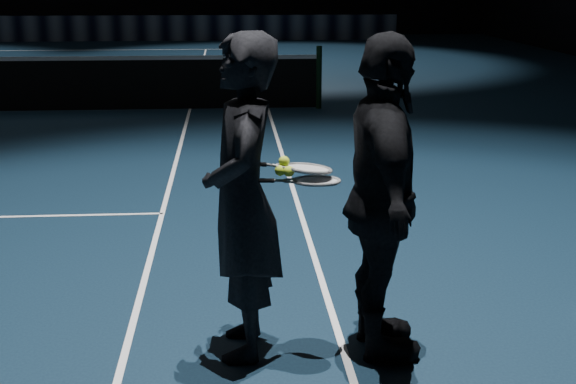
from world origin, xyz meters
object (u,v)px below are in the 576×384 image
player_a (242,199)px  tennis_balls (284,168)px  racket_lower (317,181)px  player_b (383,199)px  racket_upper (309,169)px

player_a → tennis_balls: (0.25, -0.02, 0.19)m
tennis_balls → racket_lower: bearing=-6.9°
racket_lower → tennis_balls: tennis_balls is taller
player_a → racket_lower: player_a is taller
player_b → racket_lower: 0.42m
player_b → racket_lower: bearing=85.8°
racket_lower → tennis_balls: (-0.19, 0.02, 0.08)m
racket_lower → player_b: bearing=-0.0°
player_b → tennis_balls: size_ratio=16.63×
player_a → player_b: (0.85, -0.08, 0.00)m
player_a → player_b: same height
racket_lower → racket_upper: racket_upper is taller
player_b → player_a: bearing=85.8°
racket_upper → tennis_balls: 0.15m
player_a → racket_lower: 0.46m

